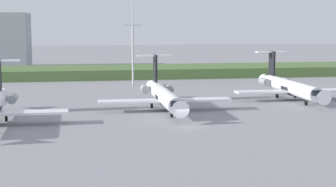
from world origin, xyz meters
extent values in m
plane|color=gray|center=(0.00, 30.00, 0.00)|extent=(500.00, 500.00, 0.00)
cube|color=#4C6B38|center=(0.00, 75.11, 1.34)|extent=(320.00, 20.00, 2.68)
cone|color=white|center=(-28.28, 20.11, 2.45)|extent=(2.30, 4.00, 2.29)
cube|color=white|center=(-22.37, 5.11, 1.84)|extent=(11.00, 3.20, 0.36)
cylinder|color=gray|center=(-26.03, 15.31, 2.65)|extent=(1.50, 3.40, 1.50)
cylinder|color=black|center=(-26.38, 8.51, 0.45)|extent=(0.35, 0.90, 0.90)
cylinder|color=white|center=(-0.52, 15.36, 2.45)|extent=(2.70, 24.00, 2.70)
cone|color=white|center=(-0.52, 1.86, 2.45)|extent=(2.70, 3.00, 2.70)
cone|color=white|center=(-0.52, 29.36, 2.45)|extent=(2.29, 4.00, 2.29)
cube|color=black|center=(-0.52, 3.76, 2.92)|extent=(2.03, 1.80, 0.90)
cylinder|color=black|center=(-0.52, 15.36, 2.30)|extent=(2.76, 3.60, 2.76)
cube|color=white|center=(-6.42, 14.36, 1.84)|extent=(11.00, 3.20, 0.36)
cube|color=white|center=(5.39, 14.36, 1.84)|extent=(11.00, 3.20, 0.36)
cube|color=black|center=(-0.52, 26.36, 6.40)|extent=(0.36, 3.20, 5.20)
cube|color=white|center=(-0.52, 26.66, 8.80)|extent=(6.80, 1.80, 0.24)
cylinder|color=gray|center=(-2.77, 24.56, 2.65)|extent=(1.50, 3.40, 1.50)
cylinder|color=gray|center=(1.73, 24.56, 2.65)|extent=(1.50, 3.40, 1.50)
cylinder|color=gray|center=(-0.52, 7.92, 1.00)|extent=(0.20, 0.20, 0.65)
cylinder|color=black|center=(-0.52, 7.92, 0.45)|extent=(0.30, 0.90, 0.90)
cylinder|color=black|center=(-2.42, 17.76, 0.45)|extent=(0.35, 0.90, 0.90)
cylinder|color=black|center=(1.38, 17.76, 0.45)|extent=(0.35, 0.90, 0.90)
cylinder|color=white|center=(26.05, 23.97, 2.45)|extent=(2.70, 24.00, 2.70)
cone|color=white|center=(26.05, 10.47, 2.45)|extent=(2.70, 3.00, 2.70)
cone|color=white|center=(26.05, 37.97, 2.45)|extent=(2.30, 4.00, 2.29)
cube|color=black|center=(26.05, 12.37, 2.92)|extent=(2.02, 1.80, 0.90)
cylinder|color=black|center=(26.05, 23.97, 2.30)|extent=(2.76, 3.60, 2.76)
cube|color=white|center=(20.15, 22.97, 1.84)|extent=(11.00, 3.20, 0.36)
cube|color=white|center=(31.96, 22.97, 1.84)|extent=(11.00, 3.20, 0.36)
cube|color=black|center=(26.05, 34.97, 6.40)|extent=(0.36, 3.20, 5.20)
cube|color=white|center=(26.05, 35.27, 8.80)|extent=(6.80, 1.80, 0.24)
cylinder|color=gray|center=(23.80, 33.17, 2.65)|extent=(1.50, 3.40, 1.50)
cylinder|color=gray|center=(28.30, 33.17, 2.65)|extent=(1.50, 3.40, 1.50)
cylinder|color=gray|center=(26.05, 16.53, 1.00)|extent=(0.20, 0.20, 0.65)
cylinder|color=black|center=(26.05, 16.53, 0.45)|extent=(0.30, 0.90, 0.90)
cylinder|color=black|center=(24.15, 26.37, 0.45)|extent=(0.35, 0.90, 0.90)
cylinder|color=black|center=(27.95, 26.37, 0.45)|extent=(0.35, 0.90, 0.90)
cylinder|color=#B2B2B7|center=(-2.07, 52.86, 7.01)|extent=(0.50, 0.50, 14.02)
cylinder|color=#B2B2B7|center=(-2.07, 52.86, 17.79)|extent=(0.28, 0.28, 7.55)
cube|color=#B2B2B7|center=(-2.07, 52.86, 14.42)|extent=(4.40, 0.20, 0.20)
camera|label=1|loc=(-15.80, -79.63, 15.44)|focal=59.87mm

